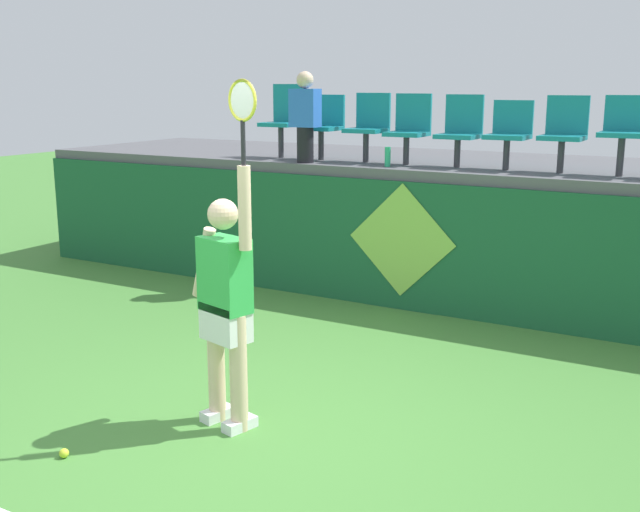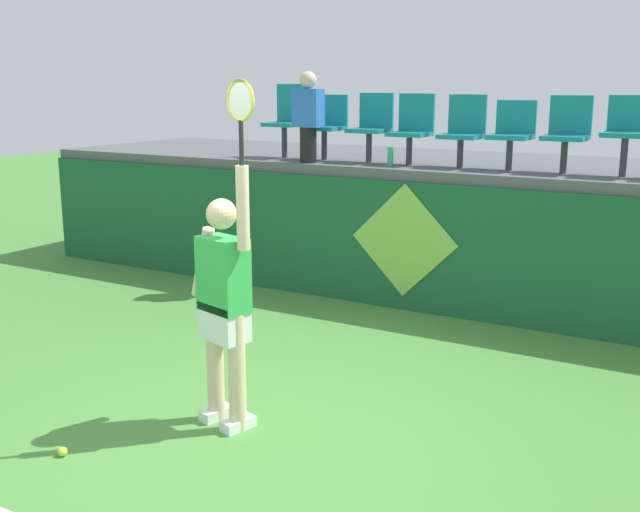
# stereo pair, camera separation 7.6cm
# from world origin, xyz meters

# --- Properties ---
(ground_plane) EXTENTS (40.00, 40.00, 0.00)m
(ground_plane) POSITION_xyz_m (0.00, 0.00, 0.00)
(ground_plane) COLOR #478438
(court_back_wall) EXTENTS (11.64, 0.20, 1.45)m
(court_back_wall) POSITION_xyz_m (0.00, 3.61, 0.72)
(court_back_wall) COLOR #195633
(court_back_wall) RESTS_ON ground_plane
(spectator_platform) EXTENTS (11.64, 2.78, 0.12)m
(spectator_platform) POSITION_xyz_m (0.00, 4.96, 1.51)
(spectator_platform) COLOR #56565B
(spectator_platform) RESTS_ON court_back_wall
(tennis_player) EXTENTS (0.74, 0.35, 2.53)m
(tennis_player) POSITION_xyz_m (-0.28, 0.13, 0.96)
(tennis_player) COLOR white
(tennis_player) RESTS_ON ground_plane
(tennis_ball) EXTENTS (0.07, 0.07, 0.07)m
(tennis_ball) POSITION_xyz_m (-0.95, -0.85, 0.03)
(tennis_ball) COLOR #D1E533
(tennis_ball) RESTS_ON ground_plane
(water_bottle) EXTENTS (0.07, 0.07, 0.22)m
(water_bottle) POSITION_xyz_m (-0.70, 3.81, 1.68)
(water_bottle) COLOR #26B272
(water_bottle) RESTS_ON spectator_platform
(stadium_chair_0) EXTENTS (0.44, 0.42, 0.92)m
(stadium_chair_0) POSITION_xyz_m (-2.33, 4.20, 2.08)
(stadium_chair_0) COLOR #38383D
(stadium_chair_0) RESTS_ON spectator_platform
(stadium_chair_1) EXTENTS (0.44, 0.42, 0.79)m
(stadium_chair_1) POSITION_xyz_m (-1.75, 4.19, 2.02)
(stadium_chair_1) COLOR #38383D
(stadium_chair_1) RESTS_ON spectator_platform
(stadium_chair_2) EXTENTS (0.44, 0.42, 0.82)m
(stadium_chair_2) POSITION_xyz_m (-1.13, 4.20, 2.02)
(stadium_chair_2) COLOR #38383D
(stadium_chair_2) RESTS_ON spectator_platform
(stadium_chair_3) EXTENTS (0.44, 0.42, 0.81)m
(stadium_chair_3) POSITION_xyz_m (-0.61, 4.20, 2.00)
(stadium_chair_3) COLOR #38383D
(stadium_chair_3) RESTS_ON spectator_platform
(stadium_chair_4) EXTENTS (0.44, 0.42, 0.81)m
(stadium_chair_4) POSITION_xyz_m (0.01, 4.20, 2.00)
(stadium_chair_4) COLOR #38383D
(stadium_chair_4) RESTS_ON spectator_platform
(stadium_chair_5) EXTENTS (0.44, 0.42, 0.75)m
(stadium_chair_5) POSITION_xyz_m (0.57, 4.19, 1.99)
(stadium_chair_5) COLOR #38383D
(stadium_chair_5) RESTS_ON spectator_platform
(stadium_chair_6) EXTENTS (0.44, 0.42, 0.80)m
(stadium_chair_6) POSITION_xyz_m (1.15, 4.20, 2.01)
(stadium_chair_6) COLOR #38383D
(stadium_chair_6) RESTS_ON spectator_platform
(stadium_chair_7) EXTENTS (0.44, 0.42, 0.81)m
(stadium_chair_7) POSITION_xyz_m (1.74, 4.19, 2.04)
(stadium_chair_7) COLOR #38383D
(stadium_chair_7) RESTS_ON spectator_platform
(spectator_0) EXTENTS (0.34, 0.20, 1.07)m
(spectator_0) POSITION_xyz_m (-1.75, 3.74, 2.13)
(spectator_0) COLOR black
(spectator_0) RESTS_ON spectator_platform
(wall_signage_mount) EXTENTS (1.27, 0.01, 1.43)m
(wall_signage_mount) POSITION_xyz_m (-0.38, 3.51, 0.00)
(wall_signage_mount) COLOR #195633
(wall_signage_mount) RESTS_ON ground_plane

